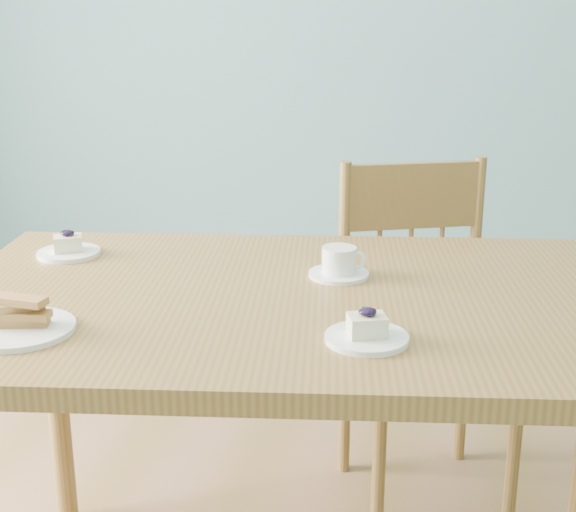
{
  "coord_description": "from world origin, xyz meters",
  "views": [
    {
      "loc": [
        0.37,
        -1.24,
        1.34
      ],
      "look_at": [
        0.04,
        0.28,
        0.86
      ],
      "focal_mm": 50.0,
      "sensor_mm": 36.0,
      "label": 1
    }
  ],
  "objects_px": {
    "dining_chair": "(424,335)",
    "cheesecake_plate_near": "(367,333)",
    "biscotti_plate": "(18,322)",
    "cheesecake_plate_far": "(68,249)",
    "dining_table": "(319,332)",
    "coffee_cup": "(340,264)"
  },
  "relations": [
    {
      "from": "dining_chair",
      "to": "cheesecake_plate_near",
      "type": "relative_size",
      "value": 6.61
    },
    {
      "from": "cheesecake_plate_far",
      "to": "coffee_cup",
      "type": "height_order",
      "value": "coffee_cup"
    },
    {
      "from": "dining_chair",
      "to": "cheesecake_plate_far",
      "type": "height_order",
      "value": "dining_chair"
    },
    {
      "from": "dining_table",
      "to": "coffee_cup",
      "type": "height_order",
      "value": "coffee_cup"
    },
    {
      "from": "dining_chair",
      "to": "cheesecake_plate_near",
      "type": "height_order",
      "value": "dining_chair"
    },
    {
      "from": "cheesecake_plate_near",
      "to": "cheesecake_plate_far",
      "type": "relative_size",
      "value": 1.0
    },
    {
      "from": "coffee_cup",
      "to": "dining_table",
      "type": "bearing_deg",
      "value": -107.05
    },
    {
      "from": "dining_table",
      "to": "cheesecake_plate_near",
      "type": "bearing_deg",
      "value": -69.95
    },
    {
      "from": "dining_table",
      "to": "dining_chair",
      "type": "bearing_deg",
      "value": 63.73
    },
    {
      "from": "cheesecake_plate_near",
      "to": "cheesecake_plate_far",
      "type": "distance_m",
      "value": 0.8
    },
    {
      "from": "coffee_cup",
      "to": "dining_chair",
      "type": "bearing_deg",
      "value": 64.52
    },
    {
      "from": "cheesecake_plate_near",
      "to": "biscotti_plate",
      "type": "bearing_deg",
      "value": -171.38
    },
    {
      "from": "cheesecake_plate_near",
      "to": "cheesecake_plate_far",
      "type": "bearing_deg",
      "value": 154.47
    },
    {
      "from": "dining_table",
      "to": "coffee_cup",
      "type": "xyz_separation_m",
      "value": [
        0.02,
        0.12,
        0.11
      ]
    },
    {
      "from": "dining_chair",
      "to": "cheesecake_plate_near",
      "type": "distance_m",
      "value": 0.89
    },
    {
      "from": "dining_chair",
      "to": "cheesecake_plate_far",
      "type": "xyz_separation_m",
      "value": [
        -0.79,
        -0.48,
        0.33
      ]
    },
    {
      "from": "cheesecake_plate_near",
      "to": "cheesecake_plate_far",
      "type": "xyz_separation_m",
      "value": [
        -0.73,
        0.35,
        -0.0
      ]
    },
    {
      "from": "dining_table",
      "to": "cheesecake_plate_near",
      "type": "height_order",
      "value": "cheesecake_plate_near"
    },
    {
      "from": "dining_chair",
      "to": "dining_table",
      "type": "bearing_deg",
      "value": -129.76
    },
    {
      "from": "dining_chair",
      "to": "coffee_cup",
      "type": "distance_m",
      "value": 0.62
    },
    {
      "from": "dining_table",
      "to": "cheesecake_plate_far",
      "type": "bearing_deg",
      "value": 158.09
    },
    {
      "from": "coffee_cup",
      "to": "biscotti_plate",
      "type": "distance_m",
      "value": 0.65
    }
  ]
}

